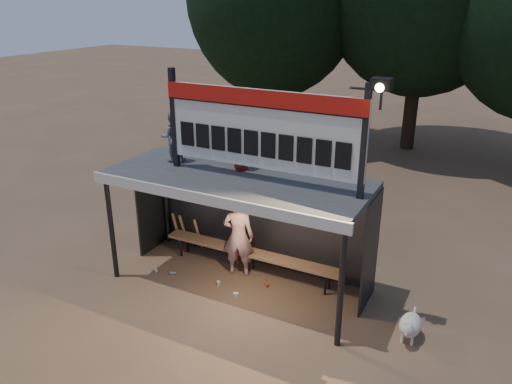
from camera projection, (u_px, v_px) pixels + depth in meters
ground at (238, 284)px, 10.13m from camera, size 80.00×80.00×0.00m
player at (238, 236)px, 10.20m from camera, size 0.73×0.58×1.74m
child_a at (173, 137)px, 9.95m from camera, size 0.62×0.60×1.01m
child_b at (241, 148)px, 9.51m from camera, size 0.50×0.48×0.86m
dugout_shelter at (243, 195)px, 9.66m from camera, size 5.10×2.08×2.32m
scoreboard_assembly at (263, 127)px, 8.67m from camera, size 4.10×0.27×1.99m
bench at (251, 253)px, 10.43m from camera, size 4.00×0.35×0.48m
dog at (410, 326)px, 8.39m from camera, size 0.36×0.81×0.49m
bats at (187, 231)px, 11.41m from camera, size 0.69×0.35×0.84m
litter at (210, 273)px, 10.45m from camera, size 2.49×1.27×0.08m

